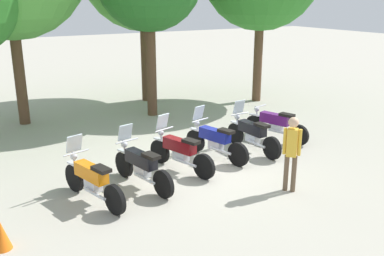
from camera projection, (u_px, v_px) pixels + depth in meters
ground_plane at (202, 166)px, 11.24m from camera, size 80.00×80.00×0.00m
motorcycle_0 at (92, 179)px, 9.15m from camera, size 0.80×2.14×1.37m
motorcycle_1 at (141, 165)px, 9.90m from camera, size 0.70×2.16×1.37m
motorcycle_2 at (180, 151)px, 10.82m from camera, size 0.85×2.12×1.37m
motorcycle_3 at (215, 140)px, 11.62m from camera, size 0.80×2.14×1.37m
motorcycle_4 at (252, 134)px, 12.18m from camera, size 0.62×2.19×1.37m
motorcycle_5 at (275, 124)px, 13.13m from camera, size 0.87×2.11×0.99m
person_0 at (292, 148)px, 9.51m from camera, size 0.33×0.35×1.74m
traffic_cone at (1, 235)px, 7.47m from camera, size 0.32×0.32×0.55m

